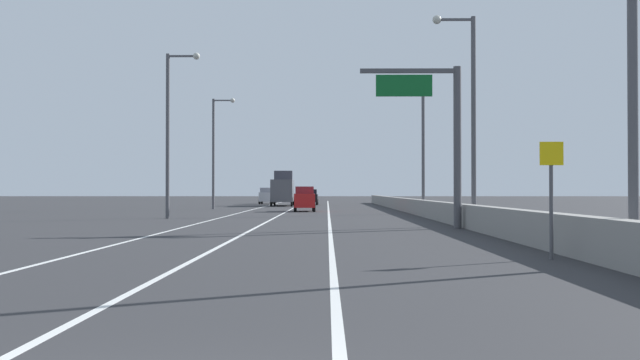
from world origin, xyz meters
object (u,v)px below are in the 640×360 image
(lamp_post_left_far, at_px, (216,146))
(car_black_2, at_px, (310,197))
(lamp_post_right_near, at_px, (622,12))
(lamp_post_left_mid, at_px, (172,123))
(box_truck, at_px, (283,190))
(overhead_sign_gantry, at_px, (441,126))
(speed_advisory_sign, at_px, (551,190))
(car_red_1, at_px, (304,199))
(lamp_post_right_second, at_px, (469,105))
(car_silver_0, at_px, (267,196))
(lamp_post_right_third, at_px, (420,134))

(lamp_post_left_far, bearing_deg, car_black_2, 68.53)
(lamp_post_left_far, bearing_deg, lamp_post_right_near, -71.43)
(lamp_post_left_mid, distance_m, car_black_2, 45.21)
(lamp_post_left_mid, bearing_deg, box_truck, 83.04)
(lamp_post_right_near, bearing_deg, box_truck, 100.14)
(overhead_sign_gantry, bearing_deg, lamp_post_left_mid, 140.98)
(speed_advisory_sign, height_order, lamp_post_left_mid, lamp_post_left_mid)
(car_black_2, bearing_deg, car_red_1, -89.71)
(lamp_post_right_second, bearing_deg, lamp_post_right_near, -90.07)
(car_silver_0, height_order, car_red_1, car_silver_0)
(lamp_post_right_third, bearing_deg, lamp_post_left_far, 141.95)
(box_truck, bearing_deg, overhead_sign_gantry, -78.46)
(lamp_post_right_near, xyz_separation_m, lamp_post_right_second, (0.02, 19.09, 0.00))
(lamp_post_right_third, xyz_separation_m, lamp_post_left_mid, (-16.78, -9.28, 0.00))
(lamp_post_right_third, xyz_separation_m, car_black_2, (-9.03, 34.98, -5.03))
(car_red_1, distance_m, car_black_2, 28.41)
(lamp_post_right_near, xyz_separation_m, car_black_2, (-9.02, 73.17, -5.03))
(lamp_post_right_near, relative_size, car_silver_0, 2.19)
(lamp_post_left_far, bearing_deg, car_red_1, -39.63)
(lamp_post_right_second, bearing_deg, lamp_post_left_far, 118.04)
(overhead_sign_gantry, relative_size, car_red_1, 1.76)
(speed_advisory_sign, distance_m, lamp_post_right_third, 37.02)
(lamp_post_right_second, height_order, box_truck, lamp_post_right_second)
(speed_advisory_sign, bearing_deg, lamp_post_left_mid, 119.45)
(car_red_1, height_order, box_truck, box_truck)
(lamp_post_right_near, xyz_separation_m, lamp_post_left_far, (-17.41, 51.83, 0.00))
(lamp_post_left_far, distance_m, car_red_1, 12.14)
(car_red_1, bearing_deg, car_black_2, 90.29)
(lamp_post_right_second, bearing_deg, lamp_post_right_third, 90.04)
(speed_advisory_sign, bearing_deg, lamp_post_right_near, -48.82)
(lamp_post_left_mid, xyz_separation_m, box_truck, (4.71, 38.57, -4.13))
(lamp_post_right_near, distance_m, car_black_2, 73.90)
(car_red_1, bearing_deg, box_truck, 97.98)
(car_red_1, bearing_deg, lamp_post_left_far, 140.37)
(lamp_post_left_far, height_order, box_truck, lamp_post_left_far)
(box_truck, bearing_deg, lamp_post_left_far, -108.86)
(speed_advisory_sign, relative_size, lamp_post_right_second, 0.29)
(lamp_post_right_third, height_order, car_silver_0, lamp_post_right_third)
(car_silver_0, xyz_separation_m, car_red_1, (5.95, -34.29, -0.02))
(lamp_post_right_second, distance_m, car_silver_0, 61.96)
(overhead_sign_gantry, xyz_separation_m, car_red_1, (-7.19, 28.06, -3.69))
(lamp_post_right_near, distance_m, lamp_post_left_mid, 33.42)
(car_silver_0, bearing_deg, car_red_1, -80.16)
(lamp_post_right_near, height_order, lamp_post_left_far, same)
(lamp_post_left_mid, bearing_deg, car_silver_0, 87.78)
(overhead_sign_gantry, bearing_deg, lamp_post_right_second, 54.44)
(lamp_post_right_second, distance_m, lamp_post_left_far, 37.09)
(lamp_post_right_second, relative_size, lamp_post_right_third, 1.00)
(lamp_post_right_third, distance_m, car_silver_0, 43.74)
(overhead_sign_gantry, distance_m, speed_advisory_sign, 15.56)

